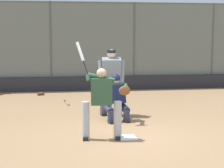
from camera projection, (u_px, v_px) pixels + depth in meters
ground_plane at (126, 138)px, 8.12m from camera, size 160.00×160.00×0.00m
home_plate_marker at (126, 137)px, 8.12m from camera, size 0.43×0.43×0.01m
backstop_fence at (93, 44)px, 14.96m from camera, size 16.85×0.08×3.53m
padding_wall at (94, 83)px, 15.07m from camera, size 16.44×0.18×0.56m
bleachers_beyond at (141, 68)px, 18.30m from camera, size 11.74×3.05×1.80m
batter_at_plate at (101, 101)px, 7.89m from camera, size 0.94×0.67×2.07m
catcher_behind_plate at (117, 97)px, 9.60m from camera, size 0.68×0.79×1.23m
umpire_home at (111, 80)px, 10.24m from camera, size 0.74×0.47×1.82m
spare_bat_by_padding at (67, 103)px, 12.07m from camera, size 0.17×0.86×0.07m
fielding_glove_on_dirt at (40, 94)px, 13.86m from camera, size 0.28×0.22×0.10m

